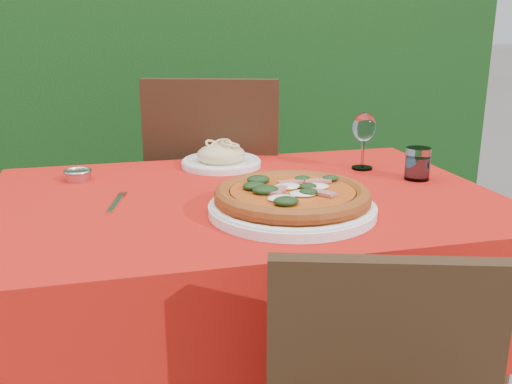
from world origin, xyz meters
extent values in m
cube|color=black|center=(0.00, 1.55, 0.80)|extent=(3.20, 0.55, 1.60)
cube|color=#493117|center=(0.00, 0.00, 0.72)|extent=(1.20, 0.80, 0.04)
cylinder|color=#493117|center=(0.54, -0.34, 0.35)|extent=(0.05, 0.05, 0.70)
cylinder|color=#493117|center=(-0.54, 0.34, 0.35)|extent=(0.05, 0.05, 0.70)
cylinder|color=#493117|center=(0.54, 0.34, 0.35)|extent=(0.05, 0.05, 0.70)
cube|color=red|center=(0.00, 0.00, 0.59)|extent=(1.26, 0.86, 0.32)
cube|color=black|center=(0.09, -0.62, 0.62)|extent=(0.36, 0.14, 0.41)
cube|color=black|center=(0.07, 0.69, 0.48)|extent=(0.57, 0.57, 0.04)
cube|color=black|center=(0.00, 0.50, 0.75)|extent=(0.44, 0.18, 0.49)
cylinder|color=black|center=(0.31, 0.81, 0.23)|extent=(0.04, 0.04, 0.46)
cylinder|color=black|center=(-0.05, 0.93, 0.23)|extent=(0.04, 0.04, 0.46)
cylinder|color=black|center=(0.19, 0.45, 0.23)|extent=(0.04, 0.04, 0.46)
cylinder|color=black|center=(-0.18, 0.57, 0.23)|extent=(0.04, 0.04, 0.46)
cylinder|color=white|center=(0.07, -0.17, 0.76)|extent=(0.38, 0.38, 0.02)
cylinder|color=#AF4C18|center=(0.07, -0.17, 0.78)|extent=(0.42, 0.42, 0.03)
cylinder|color=#922709|center=(0.07, -0.17, 0.80)|extent=(0.34, 0.34, 0.01)
cylinder|color=white|center=(0.00, 0.31, 0.76)|extent=(0.24, 0.24, 0.02)
ellipsoid|color=beige|center=(0.00, 0.31, 0.78)|extent=(0.17, 0.17, 0.07)
cylinder|color=silver|center=(0.50, 0.03, 0.79)|extent=(0.07, 0.07, 0.09)
cylinder|color=#9AC2D1|center=(0.50, 0.03, 0.78)|extent=(0.06, 0.06, 0.06)
cylinder|color=silver|center=(0.40, 0.18, 0.75)|extent=(0.06, 0.06, 0.01)
cylinder|color=silver|center=(0.40, 0.18, 0.80)|extent=(0.01, 0.01, 0.09)
ellipsoid|color=silver|center=(0.40, 0.18, 0.87)|extent=(0.07, 0.07, 0.09)
cube|color=silver|center=(-0.31, -0.01, 0.75)|extent=(0.06, 0.18, 0.00)
cylinder|color=#B6B5BD|center=(-0.41, 0.25, 0.76)|extent=(0.07, 0.07, 0.03)
camera|label=1|loc=(-0.31, -1.34, 1.16)|focal=40.00mm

